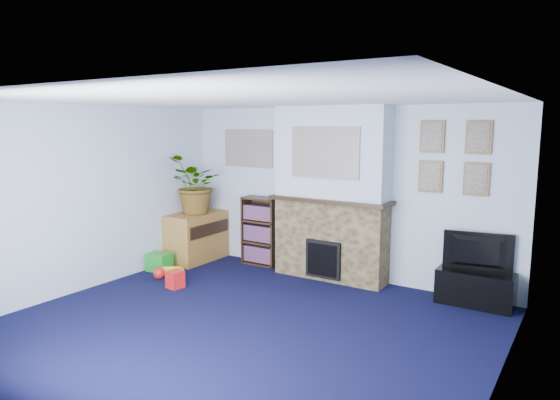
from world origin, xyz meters
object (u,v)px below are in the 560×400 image
Objects in this scene: bookshelf at (261,232)px; sideboard at (196,238)px; tv_stand at (475,287)px; television at (478,252)px.

bookshelf reaches higher than sideboard.
tv_stand is 1.10× the size of television.
television is 0.81× the size of sideboard.
bookshelf is 1.07× the size of sideboard.
sideboard is at bearing -176.18° from tv_stand.
sideboard is at bearing -5.63° from television.
bookshelf is (-3.17, 0.06, -0.15)m from television.
tv_stand is 4.20m from sideboard.
television is 3.18m from bookshelf.
bookshelf is at bearing 178.62° from tv_stand.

